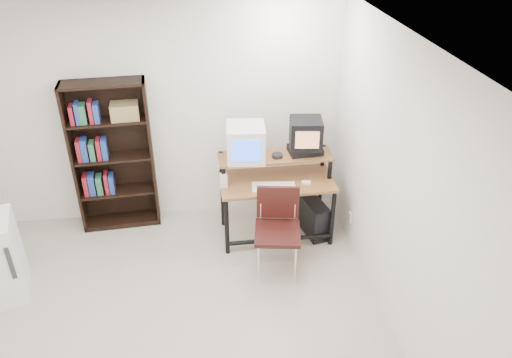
{
  "coord_description": "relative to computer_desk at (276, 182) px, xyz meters",
  "views": [
    {
      "loc": [
        0.33,
        -3.35,
        3.54
      ],
      "look_at": [
        0.9,
        1.1,
        0.91
      ],
      "focal_mm": 35.0,
      "sensor_mm": 36.0,
      "label": 1
    }
  ],
  "objects": [
    {
      "name": "desk_speaker",
      "position": [
        -0.6,
        -0.08,
        0.11
      ],
      "size": [
        0.09,
        0.08,
        0.17
      ],
      "primitive_type": "cube",
      "rotation": [
        0.0,
        0.0,
        0.11
      ],
      "color": "silver",
      "rests_on": "computer_desk"
    },
    {
      "name": "cd_spindle",
      "position": [
        0.01,
        0.05,
        0.3
      ],
      "size": [
        0.14,
        0.14,
        0.05
      ],
      "primitive_type": "cylinder",
      "rotation": [
        0.0,
        0.0,
        0.15
      ],
      "color": "#26262B",
      "rests_on": "computer_desk"
    },
    {
      "name": "floor",
      "position": [
        -1.17,
        -1.37,
        -0.7
      ],
      "size": [
        4.0,
        4.0,
        0.01
      ],
      "primitive_type": "cube",
      "color": "beige",
      "rests_on": "ground"
    },
    {
      "name": "crt_monitor",
      "position": [
        -0.33,
        0.09,
        0.47
      ],
      "size": [
        0.44,
        0.45,
        0.39
      ],
      "rotation": [
        0.0,
        0.0,
        -0.08
      ],
      "color": "silver",
      "rests_on": "computer_desk"
    },
    {
      "name": "school_chair",
      "position": [
        -0.08,
        -0.59,
        -0.12
      ],
      "size": [
        0.53,
        0.53,
        0.92
      ],
      "rotation": [
        0.0,
        0.0,
        -0.17
      ],
      "color": "black",
      "rests_on": "floor"
    },
    {
      "name": "mouse",
      "position": [
        0.31,
        -0.13,
        0.05
      ],
      "size": [
        0.11,
        0.08,
        0.03
      ],
      "primitive_type": "cube",
      "rotation": [
        0.0,
        0.0,
        -0.2
      ],
      "color": "white",
      "rests_on": "mousepad"
    },
    {
      "name": "bookshelf",
      "position": [
        -1.81,
        0.48,
        0.22
      ],
      "size": [
        0.91,
        0.35,
        1.79
      ],
      "rotation": [
        0.0,
        0.0,
        0.06
      ],
      "color": "black",
      "rests_on": "floor"
    },
    {
      "name": "keyboard",
      "position": [
        -0.06,
        -0.18,
        0.04
      ],
      "size": [
        0.49,
        0.26,
        0.03
      ],
      "primitive_type": "cube",
      "rotation": [
        0.0,
        0.0,
        -0.11
      ],
      "color": "silver",
      "rests_on": "computer_desk"
    },
    {
      "name": "crt_tv",
      "position": [
        0.34,
        0.14,
        0.52
      ],
      "size": [
        0.38,
        0.38,
        0.32
      ],
      "rotation": [
        0.0,
        0.0,
        -0.12
      ],
      "color": "black",
      "rests_on": "vcr"
    },
    {
      "name": "back_wall",
      "position": [
        -1.17,
        0.63,
        0.61
      ],
      "size": [
        4.0,
        0.01,
        2.6
      ],
      "primitive_type": "cube",
      "color": "white",
      "rests_on": "floor"
    },
    {
      "name": "ceiling",
      "position": [
        -1.17,
        -1.37,
        1.91
      ],
      "size": [
        4.0,
        4.0,
        0.01
      ],
      "primitive_type": "cube",
      "color": "white",
      "rests_on": "back_wall"
    },
    {
      "name": "vcr",
      "position": [
        0.34,
        0.12,
        0.32
      ],
      "size": [
        0.38,
        0.29,
        0.08
      ],
      "primitive_type": "cube",
      "rotation": [
        0.0,
        0.0,
        0.08
      ],
      "color": "black",
      "rests_on": "computer_desk"
    },
    {
      "name": "wall_outlet",
      "position": [
        0.82,
        -0.22,
        -0.39
      ],
      "size": [
        0.02,
        0.08,
        0.12
      ],
      "primitive_type": "cube",
      "color": "beige",
      "rests_on": "right_wall"
    },
    {
      "name": "right_wall",
      "position": [
        0.83,
        -1.37,
        0.61
      ],
      "size": [
        0.01,
        4.0,
        2.6
      ],
      "primitive_type": "cube",
      "color": "white",
      "rests_on": "floor"
    },
    {
      "name": "mousepad",
      "position": [
        0.31,
        -0.12,
        0.03
      ],
      "size": [
        0.23,
        0.19,
        0.01
      ],
      "primitive_type": "cube",
      "rotation": [
        0.0,
        0.0,
        -0.07
      ],
      "color": "black",
      "rests_on": "computer_desk"
    },
    {
      "name": "pc_tower",
      "position": [
        0.44,
        -0.05,
        -0.48
      ],
      "size": [
        0.3,
        0.48,
        0.42
      ],
      "primitive_type": "cube",
      "rotation": [
        0.0,
        0.0,
        0.23
      ],
      "color": "black",
      "rests_on": "floor"
    },
    {
      "name": "computer_desk",
      "position": [
        0.0,
        0.0,
        0.0
      ],
      "size": [
        1.27,
        0.64,
        0.98
      ],
      "rotation": [
        0.0,
        0.0,
        0.01
      ],
      "color": "#925C2F",
      "rests_on": "floor"
    }
  ]
}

